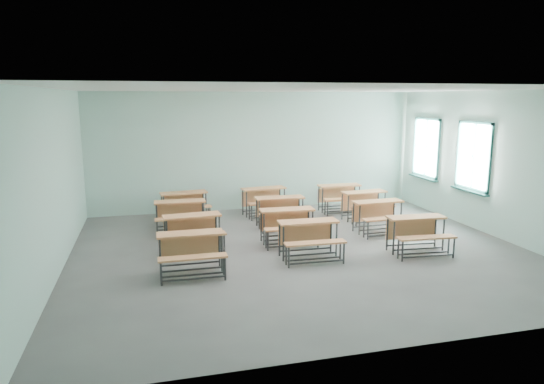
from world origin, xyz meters
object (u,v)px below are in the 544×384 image
at_px(desk_unit_r2c2, 366,201).
at_px(desk_unit_r3c0, 185,202).
at_px(desk_unit_r2c1, 281,208).
at_px(desk_unit_r0c0, 191,247).
at_px(desk_unit_r1c0, 193,227).
at_px(desk_unit_r1c1, 288,221).
at_px(desk_unit_r3c1, 265,197).
at_px(desk_unit_r0c1, 310,234).
at_px(desk_unit_r2c0, 180,212).
at_px(desk_unit_r1c2, 380,212).
at_px(desk_unit_r0c2, 418,229).
at_px(desk_unit_r3c2, 340,194).

relative_size(desk_unit_r2c2, desk_unit_r3c0, 1.00).
bearing_deg(desk_unit_r2c1, desk_unit_r0c0, -130.48).
height_order(desk_unit_r1c0, desk_unit_r3c0, same).
xyz_separation_m(desk_unit_r1c0, desk_unit_r1c1, (1.99, 0.03, 0.00)).
relative_size(desk_unit_r2c2, desk_unit_r3c1, 0.99).
distance_m(desk_unit_r0c1, desk_unit_r2c2, 3.40).
bearing_deg(desk_unit_r1c1, desk_unit_r1c0, -177.15).
xyz_separation_m(desk_unit_r2c0, desk_unit_r3c0, (0.18, 1.04, 0.00)).
relative_size(desk_unit_r1c2, desk_unit_r2c1, 1.01).
xyz_separation_m(desk_unit_r1c2, desk_unit_r3c1, (-2.14, 2.25, 0.00)).
height_order(desk_unit_r1c0, desk_unit_r1c2, same).
xyz_separation_m(desk_unit_r0c2, desk_unit_r2c1, (-2.12, 2.53, 0.00)).
bearing_deg(desk_unit_r2c1, desk_unit_r3c2, 32.23).
relative_size(desk_unit_r1c2, desk_unit_r2c0, 1.02).
bearing_deg(desk_unit_r2c0, desk_unit_r3c2, 14.41).
height_order(desk_unit_r0c1, desk_unit_r0c2, same).
distance_m(desk_unit_r0c0, desk_unit_r2c2, 5.36).
xyz_separation_m(desk_unit_r1c2, desk_unit_r2c1, (-2.07, 0.98, 0.00)).
height_order(desk_unit_r0c2, desk_unit_r2c2, same).
height_order(desk_unit_r1c1, desk_unit_r3c1, same).
bearing_deg(desk_unit_r2c2, desk_unit_r3c2, 97.86).
bearing_deg(desk_unit_r1c1, desk_unit_r2c2, 31.75).
bearing_deg(desk_unit_r3c0, desk_unit_r0c2, -47.65).
height_order(desk_unit_r1c1, desk_unit_r2c2, same).
height_order(desk_unit_r2c2, desk_unit_r3c0, same).
relative_size(desk_unit_r2c0, desk_unit_r3c1, 0.94).
relative_size(desk_unit_r0c1, desk_unit_r3c1, 0.95).
xyz_separation_m(desk_unit_r1c1, desk_unit_r2c2, (2.45, 1.40, 0.00)).
height_order(desk_unit_r0c0, desk_unit_r3c2, same).
xyz_separation_m(desk_unit_r0c1, desk_unit_r3c0, (-2.08, 3.52, 0.00)).
height_order(desk_unit_r0c0, desk_unit_r0c2, same).
height_order(desk_unit_r0c2, desk_unit_r2c0, same).
bearing_deg(desk_unit_r0c2, desk_unit_r1c2, 95.63).
xyz_separation_m(desk_unit_r0c0, desk_unit_r2c0, (0.01, 2.75, 0.00)).
bearing_deg(desk_unit_r0c2, desk_unit_r0c1, 178.30).
height_order(desk_unit_r0c1, desk_unit_r2c1, same).
height_order(desk_unit_r2c0, desk_unit_r2c2, same).
bearing_deg(desk_unit_r3c1, desk_unit_r0c0, -127.54).
bearing_deg(desk_unit_r3c0, desk_unit_r3c2, -6.73).
distance_m(desk_unit_r1c1, desk_unit_r1c2, 2.27).
distance_m(desk_unit_r1c1, desk_unit_r2c2, 2.82).
bearing_deg(desk_unit_r0c0, desk_unit_r3c2, 41.59).
xyz_separation_m(desk_unit_r2c2, desk_unit_r3c1, (-2.34, 1.12, 0.00)).
bearing_deg(desk_unit_r2c2, desk_unit_r3c1, 148.30).
xyz_separation_m(desk_unit_r2c0, desk_unit_r2c1, (2.33, -0.16, 0.00)).
bearing_deg(desk_unit_r0c2, desk_unit_r1c0, 167.47).
relative_size(desk_unit_r3c0, desk_unit_r3c2, 1.06).
bearing_deg(desk_unit_r3c1, desk_unit_r1c2, -53.53).
distance_m(desk_unit_r0c2, desk_unit_r3c2, 3.72).
distance_m(desk_unit_r1c0, desk_unit_r2c2, 4.67).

